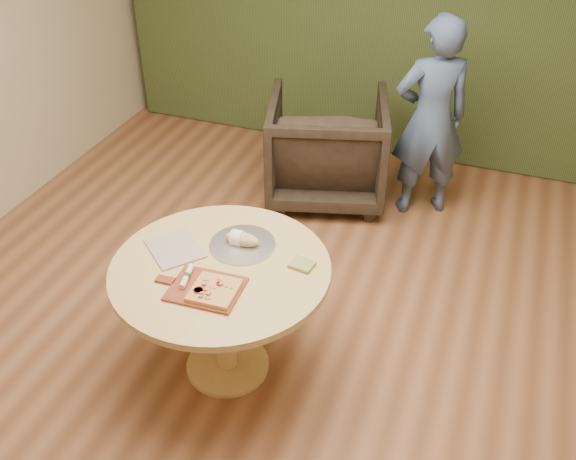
{
  "coord_description": "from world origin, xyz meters",
  "views": [
    {
      "loc": [
        1.03,
        -2.36,
        2.83
      ],
      "look_at": [
        0.07,
        0.25,
        0.85
      ],
      "focal_mm": 40.0,
      "sensor_mm": 36.0,
      "label": 1
    }
  ],
  "objects_px": {
    "bread_roll": "(241,239)",
    "pizza_paddle": "(204,289)",
    "person_standing": "(431,119)",
    "pedestal_table": "(222,287)",
    "armchair": "(327,143)",
    "serving_tray": "(243,244)",
    "flatbread_pizza": "(214,290)",
    "cutlery_roll": "(187,276)"
  },
  "relations": [
    {
      "from": "pizza_paddle",
      "to": "bread_roll",
      "type": "height_order",
      "value": "bread_roll"
    },
    {
      "from": "pedestal_table",
      "to": "person_standing",
      "type": "distance_m",
      "value": 2.2
    },
    {
      "from": "serving_tray",
      "to": "cutlery_roll",
      "type": "bearing_deg",
      "value": -111.5
    },
    {
      "from": "flatbread_pizza",
      "to": "armchair",
      "type": "xyz_separation_m",
      "value": [
        -0.1,
        2.22,
        -0.31
      ]
    },
    {
      "from": "pedestal_table",
      "to": "armchair",
      "type": "xyz_separation_m",
      "value": [
        -0.04,
        2.01,
        -0.15
      ]
    },
    {
      "from": "pedestal_table",
      "to": "pizza_paddle",
      "type": "bearing_deg",
      "value": -88.62
    },
    {
      "from": "bread_roll",
      "to": "person_standing",
      "type": "bearing_deg",
      "value": 69.46
    },
    {
      "from": "person_standing",
      "to": "serving_tray",
      "type": "bearing_deg",
      "value": 42.28
    },
    {
      "from": "serving_tray",
      "to": "person_standing",
      "type": "height_order",
      "value": "person_standing"
    },
    {
      "from": "pedestal_table",
      "to": "pizza_paddle",
      "type": "distance_m",
      "value": 0.25
    },
    {
      "from": "serving_tray",
      "to": "person_standing",
      "type": "xyz_separation_m",
      "value": [
        0.69,
        1.86,
        0.02
      ]
    },
    {
      "from": "person_standing",
      "to": "pedestal_table",
      "type": "bearing_deg",
      "value": 43.17
    },
    {
      "from": "pedestal_table",
      "to": "flatbread_pizza",
      "type": "height_order",
      "value": "flatbread_pizza"
    },
    {
      "from": "flatbread_pizza",
      "to": "cutlery_roll",
      "type": "height_order",
      "value": "flatbread_pizza"
    },
    {
      "from": "flatbread_pizza",
      "to": "person_standing",
      "type": "height_order",
      "value": "person_standing"
    },
    {
      "from": "armchair",
      "to": "pizza_paddle",
      "type": "bearing_deg",
      "value": 75.34
    },
    {
      "from": "flatbread_pizza",
      "to": "cutlery_roll",
      "type": "xyz_separation_m",
      "value": [
        -0.17,
        0.05,
        0.0
      ]
    },
    {
      "from": "pizza_paddle",
      "to": "serving_tray",
      "type": "height_order",
      "value": "serving_tray"
    },
    {
      "from": "pedestal_table",
      "to": "armchair",
      "type": "height_order",
      "value": "armchair"
    },
    {
      "from": "bread_roll",
      "to": "pizza_paddle",
      "type": "bearing_deg",
      "value": -93.59
    },
    {
      "from": "pedestal_table",
      "to": "person_standing",
      "type": "height_order",
      "value": "person_standing"
    },
    {
      "from": "pedestal_table",
      "to": "bread_roll",
      "type": "height_order",
      "value": "bread_roll"
    },
    {
      "from": "pedestal_table",
      "to": "pizza_paddle",
      "type": "xyz_separation_m",
      "value": [
        0.0,
        -0.2,
        0.15
      ]
    },
    {
      "from": "flatbread_pizza",
      "to": "serving_tray",
      "type": "distance_m",
      "value": 0.42
    },
    {
      "from": "flatbread_pizza",
      "to": "bread_roll",
      "type": "xyz_separation_m",
      "value": [
        -0.04,
        0.41,
        0.02
      ]
    },
    {
      "from": "serving_tray",
      "to": "pedestal_table",
      "type": "bearing_deg",
      "value": -100.76
    },
    {
      "from": "pedestal_table",
      "to": "flatbread_pizza",
      "type": "relative_size",
      "value": 5.03
    },
    {
      "from": "armchair",
      "to": "cutlery_roll",
      "type": "bearing_deg",
      "value": 72.44
    },
    {
      "from": "pizza_paddle",
      "to": "armchair",
      "type": "height_order",
      "value": "armchair"
    },
    {
      "from": "person_standing",
      "to": "cutlery_roll",
      "type": "bearing_deg",
      "value": 42.08
    },
    {
      "from": "pizza_paddle",
      "to": "armchair",
      "type": "distance_m",
      "value": 2.23
    },
    {
      "from": "bread_roll",
      "to": "armchair",
      "type": "height_order",
      "value": "armchair"
    },
    {
      "from": "pedestal_table",
      "to": "person_standing",
      "type": "relative_size",
      "value": 0.74
    },
    {
      "from": "serving_tray",
      "to": "armchair",
      "type": "height_order",
      "value": "armchair"
    },
    {
      "from": "serving_tray",
      "to": "armchair",
      "type": "distance_m",
      "value": 1.83
    },
    {
      "from": "pedestal_table",
      "to": "pizza_paddle",
      "type": "relative_size",
      "value": 2.55
    },
    {
      "from": "pizza_paddle",
      "to": "person_standing",
      "type": "xyz_separation_m",
      "value": [
        0.72,
        2.26,
        0.02
      ]
    },
    {
      "from": "pizza_paddle",
      "to": "bread_roll",
      "type": "distance_m",
      "value": 0.4
    },
    {
      "from": "bread_roll",
      "to": "armchair",
      "type": "relative_size",
      "value": 0.21
    },
    {
      "from": "serving_tray",
      "to": "pizza_paddle",
      "type": "bearing_deg",
      "value": -94.85
    },
    {
      "from": "pizza_paddle",
      "to": "serving_tray",
      "type": "distance_m",
      "value": 0.4
    },
    {
      "from": "pedestal_table",
      "to": "bread_roll",
      "type": "xyz_separation_m",
      "value": [
        0.03,
        0.2,
        0.18
      ]
    }
  ]
}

